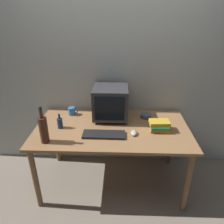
{
  "coord_description": "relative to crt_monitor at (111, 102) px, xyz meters",
  "views": [
    {
      "loc": [
        0.07,
        -1.94,
        1.89
      ],
      "look_at": [
        0.0,
        0.0,
        0.94
      ],
      "focal_mm": 33.71,
      "sensor_mm": 36.0,
      "label": 1
    }
  ],
  "objects": [
    {
      "name": "book_stack",
      "position": [
        0.51,
        -0.27,
        -0.14
      ],
      "size": [
        0.22,
        0.18,
        0.11
      ],
      "color": "orange",
      "rests_on": "desk"
    },
    {
      "name": "keyboard",
      "position": [
        -0.05,
        -0.39,
        -0.18
      ],
      "size": [
        0.42,
        0.15,
        0.02
      ],
      "primitive_type": "cube",
      "rotation": [
        0.0,
        0.0,
        -0.01
      ],
      "color": "black",
      "rests_on": "desk"
    },
    {
      "name": "desk",
      "position": [
        0.02,
        -0.22,
        -0.27
      ],
      "size": [
        1.62,
        0.87,
        0.76
      ],
      "color": "#9E7047",
      "rests_on": "ground"
    },
    {
      "name": "bottle_short",
      "position": [
        -0.52,
        -0.25,
        -0.13
      ],
      "size": [
        0.06,
        0.06,
        0.17
      ],
      "color": "navy",
      "rests_on": "desk"
    },
    {
      "name": "back_wall",
      "position": [
        0.02,
        0.27,
        0.3
      ],
      "size": [
        4.0,
        0.08,
        2.5
      ],
      "primitive_type": "cube",
      "color": "beige",
      "rests_on": "ground"
    },
    {
      "name": "computer_mouse",
      "position": [
        0.25,
        -0.36,
        -0.17
      ],
      "size": [
        0.07,
        0.1,
        0.04
      ],
      "primitive_type": "ellipsoid",
      "rotation": [
        0.0,
        0.0,
        -0.07
      ],
      "color": "beige",
      "rests_on": "desk"
    },
    {
      "name": "bottle_tall",
      "position": [
        -0.6,
        -0.52,
        -0.05
      ],
      "size": [
        0.08,
        0.08,
        0.37
      ],
      "color": "#472314",
      "rests_on": "desk"
    },
    {
      "name": "crt_monitor",
      "position": [
        0.0,
        0.0,
        0.0
      ],
      "size": [
        0.38,
        0.39,
        0.37
      ],
      "color": "#333338",
      "rests_on": "desk"
    },
    {
      "name": "cd_spindle",
      "position": [
        0.41,
        0.01,
        -0.17
      ],
      "size": [
        0.12,
        0.12,
        0.04
      ],
      "primitive_type": "cylinder",
      "color": "#595B66",
      "rests_on": "desk"
    },
    {
      "name": "mug",
      "position": [
        -0.46,
        0.06,
        -0.15
      ],
      "size": [
        0.12,
        0.08,
        0.09
      ],
      "color": "#3370B2",
      "rests_on": "desk"
    },
    {
      "name": "ground_plane",
      "position": [
        0.02,
        -0.22,
        -0.95
      ],
      "size": [
        6.0,
        6.0,
        0.0
      ],
      "primitive_type": "plane",
      "color": "gray"
    }
  ]
}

